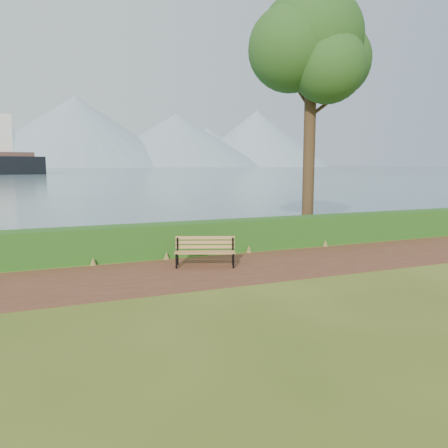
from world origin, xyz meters
name	(u,v)px	position (x,y,z in m)	size (l,w,h in m)	color
ground	(227,272)	(0.00, 0.00, 0.00)	(140.00, 140.00, 0.00)	#425217
path	(222,269)	(0.00, 0.30, 0.01)	(40.00, 3.40, 0.01)	#50271B
hedge	(196,238)	(0.00, 2.60, 0.50)	(32.00, 0.85, 1.00)	#164E16
water	(57,169)	(0.00, 260.00, 0.01)	(700.00, 510.00, 0.00)	#405867
mountains	(41,135)	(-9.17, 406.05, 27.70)	(585.00, 190.00, 70.00)	#7A92A3
bench	(205,249)	(-0.31, 0.81, 0.48)	(1.71, 1.03, 0.83)	black
tree	(312,45)	(5.30, 4.47, 7.28)	(5.09, 4.23, 9.80)	#382116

